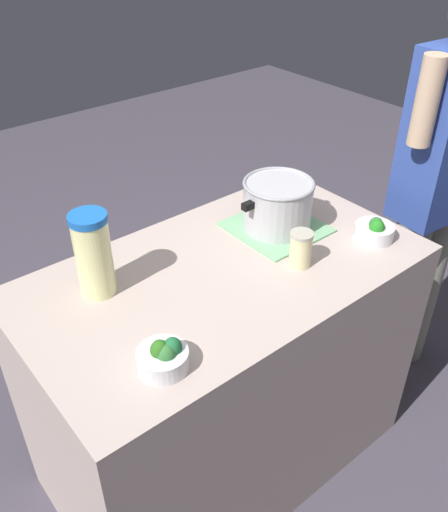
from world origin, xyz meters
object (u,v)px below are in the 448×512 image
at_px(broccoli_bowl_center, 375,231).
at_px(person_cook, 436,192).
at_px(mason_jar, 301,249).
at_px(cooking_pot, 278,204).
at_px(broccoli_bowl_front, 164,357).
at_px(lemonade_pitcher, 93,254).

bearing_deg(broccoli_bowl_center, person_cook, 6.61).
xyz_separation_m(mason_jar, person_cook, (0.76, -0.00, -0.05)).
distance_m(cooking_pot, person_cook, 0.70).
xyz_separation_m(mason_jar, broccoli_bowl_front, (-0.58, -0.10, -0.02)).
bearing_deg(cooking_pot, broccoli_bowl_center, -51.29).
xyz_separation_m(broccoli_bowl_front, person_cook, (1.34, 0.10, -0.03)).
relative_size(lemonade_pitcher, broccoli_bowl_center, 1.99).
relative_size(lemonade_pitcher, broccoli_bowl_front, 1.99).
distance_m(cooking_pot, broccoli_bowl_center, 0.34).
xyz_separation_m(broccoli_bowl_front, broccoli_bowl_center, (0.88, 0.04, -0.00)).
distance_m(cooking_pot, lemonade_pitcher, 0.66).
xyz_separation_m(lemonade_pitcher, broccoli_bowl_front, (-0.02, -0.38, -0.10)).
height_order(cooking_pot, broccoli_bowl_front, cooking_pot).
bearing_deg(broccoli_bowl_center, mason_jar, 169.85).
bearing_deg(lemonade_pitcher, cooking_pot, -6.78).
bearing_deg(lemonade_pitcher, broccoli_bowl_front, -93.55).
bearing_deg(broccoli_bowl_center, lemonade_pitcher, 158.61).
height_order(lemonade_pitcher, person_cook, person_cook).
bearing_deg(broccoli_bowl_center, broccoli_bowl_front, -177.27).
xyz_separation_m(cooking_pot, lemonade_pitcher, (-0.65, 0.08, 0.03)).
bearing_deg(broccoli_bowl_front, lemonade_pitcher, 86.45).
bearing_deg(lemonade_pitcher, broccoli_bowl_center, -21.39).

